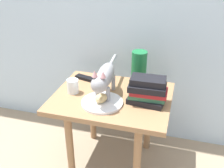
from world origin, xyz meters
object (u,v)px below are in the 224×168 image
side_table (112,107)px  candle_jar (73,87)px  tv_remote (86,78)px  plate (102,102)px  book_stack (147,91)px  bread_roll (101,98)px  green_vase (139,69)px  cat (104,77)px

side_table → candle_jar: size_ratio=8.18×
tv_remote → side_table: bearing=-21.6°
plate → book_stack: (0.24, 0.08, 0.07)m
side_table → plate: plate is taller
bread_roll → green_vase: green_vase is taller
side_table → cat: (-0.04, -0.03, 0.21)m
candle_jar → tv_remote: bearing=85.8°
bread_roll → cat: size_ratio=0.17×
bread_roll → tv_remote: (-0.19, 0.27, -0.03)m
candle_jar → side_table: bearing=5.3°
plate → green_vase: bearing=61.1°
green_vase → tv_remote: (-0.35, -0.02, -0.10)m
green_vase → tv_remote: green_vase is taller
bread_roll → book_stack: book_stack is taller
cat → tv_remote: 0.30m
bread_roll → tv_remote: bread_roll is taller
plate → candle_jar: size_ratio=2.79×
tv_remote → green_vase: bearing=16.9°
plate → cat: size_ratio=0.49×
side_table → plate: bearing=-107.0°
book_stack → tv_remote: 0.48m
cat → candle_jar: cat is taller
book_stack → candle_jar: (-0.45, -0.00, -0.04)m
cat → green_vase: bearing=52.6°
tv_remote → candle_jar: bearing=-80.3°
cat → book_stack: size_ratio=2.16×
green_vase → tv_remote: bearing=-177.0°
side_table → green_vase: (0.12, 0.18, 0.19)m
cat → bread_roll: bearing=-87.9°
green_vase → book_stack: bearing=-66.3°
tv_remote → plate: bearing=-39.1°
green_vase → side_table: bearing=-124.5°
side_table → green_vase: bearing=55.5°
tv_remote → cat: bearing=-31.2°
side_table → candle_jar: candle_jar is taller
side_table → plate: 0.13m
plate → candle_jar: candle_jar is taller
bread_roll → tv_remote: 0.33m
cat → book_stack: cat is taller
bread_roll → candle_jar: 0.22m
bread_roll → green_vase: 0.33m
green_vase → plate: bearing=-118.9°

